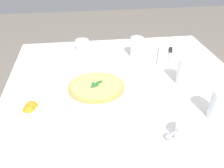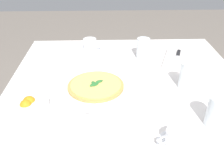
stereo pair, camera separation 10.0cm
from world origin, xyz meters
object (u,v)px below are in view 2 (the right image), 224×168
pizza_plate (96,88)px  napkin_folded (177,59)px  citrus_bowl (29,105)px  water_glass_right_edge (143,50)px  coffee_cup_far_left (48,55)px  coffee_cup_near_right (90,45)px  water_glass_left_edge (187,77)px  water_glass_center_back (216,113)px  dinner_knife (178,57)px  coffee_cup_far_right (177,139)px  pizza (96,86)px

pizza_plate → napkin_folded: napkin_folded is taller
citrus_bowl → water_glass_right_edge: bearing=132.3°
coffee_cup_far_left → coffee_cup_near_right: 0.26m
water_glass_right_edge → coffee_cup_far_left: bearing=-88.5°
water_glass_left_edge → water_glass_right_edge: 0.34m
coffee_cup_near_right → water_glass_center_back: 0.83m
napkin_folded → coffee_cup_near_right: bearing=-88.1°
coffee_cup_near_right → napkin_folded: size_ratio=0.52×
coffee_cup_far_left → dinner_knife: size_ratio=0.69×
coffee_cup_near_right → napkin_folded: (0.15, 0.48, -0.02)m
water_glass_right_edge → napkin_folded: 0.19m
coffee_cup_far_right → water_glass_right_edge: (-0.66, -0.02, 0.02)m
coffee_cup_far_right → dinner_knife: size_ratio=0.69×
dinner_knife → citrus_bowl: citrus_bowl is taller
water_glass_center_back → water_glass_right_edge: size_ratio=1.05×
pizza_plate → water_glass_center_back: water_glass_center_back is taller
coffee_cup_far_right → pizza: bearing=-141.2°
coffee_cup_far_right → citrus_bowl: 0.56m
coffee_cup_near_right → citrus_bowl: coffee_cup_near_right is taller
pizza → dinner_knife: bearing=122.6°
pizza_plate → dinner_knife: 0.52m
pizza → water_glass_right_edge: 0.41m
pizza → coffee_cup_far_right: size_ratio=1.88×
pizza_plate → coffee_cup_far_right: 0.43m
citrus_bowl → dinner_knife: bearing=121.1°
coffee_cup_near_right → citrus_bowl: (0.57, -0.21, -0.01)m
coffee_cup_far_left → napkin_folded: coffee_cup_far_left is taller
pizza → coffee_cup_far_left: (-0.31, -0.27, 0.01)m
dinner_knife → coffee_cup_far_left: bearing=-72.5°
coffee_cup_far_right → dinner_knife: bearing=165.3°
pizza → coffee_cup_far_left: size_ratio=1.89×
water_glass_center_back → citrus_bowl: water_glass_center_back is taller
coffee_cup_far_right → coffee_cup_far_left: bearing=-140.2°
citrus_bowl → coffee_cup_far_right: bearing=69.1°
coffee_cup_near_right → water_glass_center_back: water_glass_center_back is taller
pizza_plate → dinner_knife: dinner_knife is taller
coffee_cup_far_left → coffee_cup_near_right: size_ratio=1.01×
water_glass_center_back → water_glass_left_edge: bearing=-173.0°
water_glass_right_edge → coffee_cup_near_right: bearing=-110.8°
napkin_folded → citrus_bowl: 0.81m
water_glass_right_edge → pizza_plate: bearing=-37.9°
coffee_cup_far_right → water_glass_center_back: bearing=121.0°
water_glass_left_edge → dinner_knife: water_glass_left_edge is taller
coffee_cup_near_right → napkin_folded: coffee_cup_near_right is taller
pizza_plate → citrus_bowl: size_ratio=2.32×
pizza_plate → coffee_cup_far_left: (-0.31, -0.27, 0.02)m
pizza_plate → water_glass_left_edge: size_ratio=2.87×
water_glass_right_edge → napkin_folded: (0.04, 0.18, -0.04)m
coffee_cup_near_right → dinner_knife: (0.16, 0.48, -0.01)m
water_glass_center_back → pizza: bearing=-119.0°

